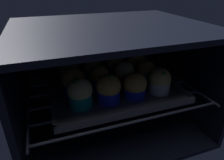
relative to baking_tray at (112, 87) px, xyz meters
The scene contains 15 objects.
oven_cavity 5.58cm from the baking_tray, 90.00° to the left, with size 59.00×47.00×37.00cm.
oven_rack 1.36cm from the baking_tray, 90.00° to the left, with size 54.80×42.00×0.80cm.
baking_tray is the anchor object (origin of this frame).
muffin_row0_col0 15.59cm from the baking_tray, 146.39° to the right, with size 6.99×6.99×9.02cm.
muffin_row0_col1 10.66cm from the baking_tray, 115.52° to the right, with size 7.12×7.12×8.90cm.
muffin_row0_col2 10.53cm from the baking_tray, 64.02° to the right, with size 7.15×7.15×8.04cm.
muffin_row0_col3 16.12cm from the baking_tray, 33.55° to the right, with size 6.83×6.83×8.06cm.
muffin_row1_col0 13.60cm from the baking_tray, behind, with size 7.27×7.27×8.65cm.
muffin_row1_col1 5.94cm from the baking_tray, behind, with size 6.62×6.62×8.41cm.
muffin_row1_col2 6.30cm from the baking_tray, ahead, with size 6.82×6.82×8.22cm.
muffin_row1_col3 13.24cm from the baking_tray, ahead, with size 6.62×6.62×8.09cm.
muffin_row2_col0 16.02cm from the baking_tray, 145.29° to the left, with size 6.62×6.62×8.33cm.
muffin_row2_col1 10.07cm from the baking_tray, 118.61° to the left, with size 6.81×6.81×7.84cm.
muffin_row2_col2 10.65cm from the baking_tray, 62.81° to the left, with size 6.88×6.88×8.45cm.
muffin_row2_col3 15.65cm from the baking_tray, 33.56° to the left, with size 7.17×7.17×9.14cm.
Camera 1 is at (-20.45, -35.79, 47.84)cm, focal length 32.46 mm.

